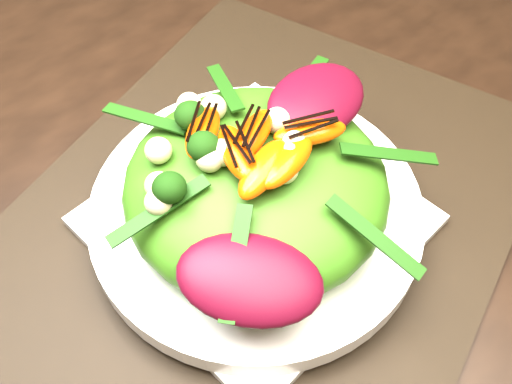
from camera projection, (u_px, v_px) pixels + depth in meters
floor at (324, 352)px, 1.23m from camera, size 4.00×4.00×0.01m
dining_table at (386, 89)px, 0.64m from camera, size 1.60×0.90×0.75m
placemat at (256, 224)px, 0.51m from camera, size 0.61×0.54×0.00m
plate_base at (256, 220)px, 0.50m from camera, size 0.26×0.26×0.01m
salad_bowl at (256, 210)px, 0.49m from camera, size 0.28×0.28×0.02m
lettuce_mound at (256, 186)px, 0.46m from camera, size 0.25×0.25×0.07m
radicchio_leaf at (317, 100)px, 0.47m from camera, size 0.11×0.08×0.02m
orange_segment at (223, 159)px, 0.43m from camera, size 0.06×0.05×0.01m
broccoli_floret at (153, 174)px, 0.42m from camera, size 0.04×0.04×0.03m
macadamia_nut at (314, 172)px, 0.42m from camera, size 0.03×0.03×0.02m
balsamic_drizzle at (222, 152)px, 0.42m from camera, size 0.04×0.02×0.00m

